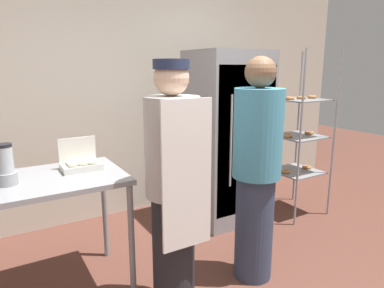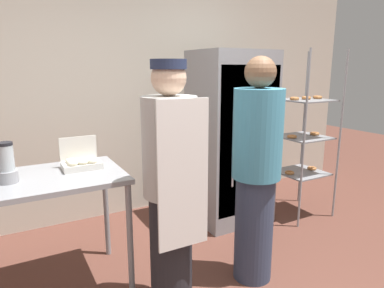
{
  "view_description": "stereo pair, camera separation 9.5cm",
  "coord_description": "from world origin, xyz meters",
  "px_view_note": "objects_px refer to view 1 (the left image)",
  "views": [
    {
      "loc": [
        -1.36,
        -1.38,
        1.65
      ],
      "look_at": [
        -0.02,
        0.86,
        1.06
      ],
      "focal_mm": 32.0,
      "sensor_mm": 36.0,
      "label": 1
    },
    {
      "loc": [
        -1.28,
        -1.43,
        1.65
      ],
      "look_at": [
        -0.02,
        0.86,
        1.06
      ],
      "focal_mm": 32.0,
      "sensor_mm": 36.0,
      "label": 2
    }
  ],
  "objects_px": {
    "blender_pitcher": "(6,167)",
    "person_baker": "(173,186)",
    "refrigerator": "(227,138)",
    "person_customer": "(256,171)",
    "donut_box": "(81,164)",
    "baking_rack": "(299,135)"
  },
  "relations": [
    {
      "from": "person_baker",
      "to": "person_customer",
      "type": "distance_m",
      "value": 0.7
    },
    {
      "from": "blender_pitcher",
      "to": "person_baker",
      "type": "xyz_separation_m",
      "value": [
        0.93,
        -0.53,
        -0.14
      ]
    },
    {
      "from": "blender_pitcher",
      "to": "person_customer",
      "type": "xyz_separation_m",
      "value": [
        1.64,
        -0.55,
        -0.14
      ]
    },
    {
      "from": "baking_rack",
      "to": "refrigerator",
      "type": "bearing_deg",
      "value": 160.06
    },
    {
      "from": "refrigerator",
      "to": "donut_box",
      "type": "relative_size",
      "value": 6.5
    },
    {
      "from": "refrigerator",
      "to": "person_baker",
      "type": "xyz_separation_m",
      "value": [
        -1.18,
        -0.99,
        -0.03
      ]
    },
    {
      "from": "refrigerator",
      "to": "person_customer",
      "type": "bearing_deg",
      "value": -115.41
    },
    {
      "from": "baking_rack",
      "to": "person_baker",
      "type": "bearing_deg",
      "value": -160.27
    },
    {
      "from": "person_customer",
      "to": "person_baker",
      "type": "bearing_deg",
      "value": 178.33
    },
    {
      "from": "donut_box",
      "to": "person_customer",
      "type": "distance_m",
      "value": 1.32
    },
    {
      "from": "donut_box",
      "to": "baking_rack",
      "type": "bearing_deg",
      "value": 1.82
    },
    {
      "from": "blender_pitcher",
      "to": "person_customer",
      "type": "relative_size",
      "value": 0.16
    },
    {
      "from": "donut_box",
      "to": "blender_pitcher",
      "type": "xyz_separation_m",
      "value": [
        -0.49,
        -0.09,
        0.07
      ]
    },
    {
      "from": "baking_rack",
      "to": "blender_pitcher",
      "type": "relative_size",
      "value": 6.7
    },
    {
      "from": "blender_pitcher",
      "to": "person_customer",
      "type": "distance_m",
      "value": 1.73
    },
    {
      "from": "baking_rack",
      "to": "donut_box",
      "type": "height_order",
      "value": "baking_rack"
    },
    {
      "from": "blender_pitcher",
      "to": "person_customer",
      "type": "bearing_deg",
      "value": -18.68
    },
    {
      "from": "donut_box",
      "to": "person_baker",
      "type": "xyz_separation_m",
      "value": [
        0.44,
        -0.63,
        -0.06
      ]
    },
    {
      "from": "refrigerator",
      "to": "blender_pitcher",
      "type": "xyz_separation_m",
      "value": [
        -2.11,
        -0.45,
        0.11
      ]
    },
    {
      "from": "baking_rack",
      "to": "person_customer",
      "type": "height_order",
      "value": "baking_rack"
    },
    {
      "from": "baking_rack",
      "to": "donut_box",
      "type": "xyz_separation_m",
      "value": [
        -2.41,
        -0.08,
        0.04
      ]
    },
    {
      "from": "refrigerator",
      "to": "donut_box",
      "type": "xyz_separation_m",
      "value": [
        -1.63,
        -0.36,
        0.04
      ]
    }
  ]
}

